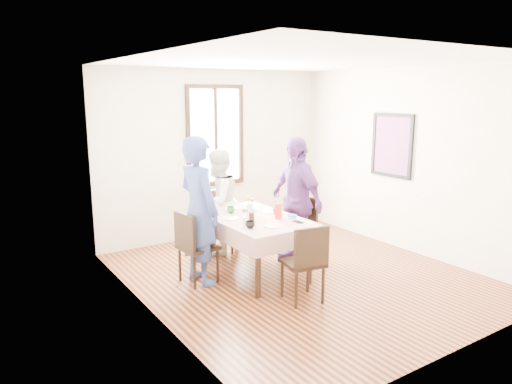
% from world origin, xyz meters
% --- Properties ---
extents(ground, '(4.50, 4.50, 0.00)m').
position_xyz_m(ground, '(0.00, 0.00, 0.00)').
color(ground, black).
rests_on(ground, ground).
extents(back_wall, '(4.00, 0.00, 4.00)m').
position_xyz_m(back_wall, '(0.00, 2.25, 1.35)').
color(back_wall, beige).
rests_on(back_wall, ground).
extents(right_wall, '(0.00, 4.50, 4.50)m').
position_xyz_m(right_wall, '(2.00, 0.00, 1.35)').
color(right_wall, beige).
rests_on(right_wall, ground).
extents(window_frame, '(1.02, 0.06, 1.62)m').
position_xyz_m(window_frame, '(0.00, 2.23, 1.65)').
color(window_frame, black).
rests_on(window_frame, back_wall).
extents(window_pane, '(0.90, 0.02, 1.50)m').
position_xyz_m(window_pane, '(0.00, 2.24, 1.65)').
color(window_pane, white).
rests_on(window_pane, back_wall).
extents(art_poster, '(0.04, 0.76, 0.96)m').
position_xyz_m(art_poster, '(1.98, 0.30, 1.55)').
color(art_poster, red).
rests_on(art_poster, right_wall).
extents(dining_table, '(0.88, 1.47, 0.75)m').
position_xyz_m(dining_table, '(-0.45, 0.40, 0.38)').
color(dining_table, black).
rests_on(dining_table, ground).
extents(tablecloth, '(1.00, 1.59, 0.01)m').
position_xyz_m(tablecloth, '(-0.45, 0.40, 0.76)').
color(tablecloth, '#5A0D0C').
rests_on(tablecloth, dining_table).
extents(chair_left, '(0.47, 0.47, 0.91)m').
position_xyz_m(chair_left, '(-1.19, 0.54, 0.46)').
color(chair_left, black).
rests_on(chair_left, ground).
extents(chair_right, '(0.47, 0.47, 0.91)m').
position_xyz_m(chair_right, '(0.29, 0.45, 0.46)').
color(chair_right, black).
rests_on(chair_right, ground).
extents(chair_far, '(0.46, 0.46, 0.91)m').
position_xyz_m(chair_far, '(-0.45, 1.41, 0.46)').
color(chair_far, black).
rests_on(chair_far, ground).
extents(chair_near, '(0.49, 0.49, 0.91)m').
position_xyz_m(chair_near, '(-0.45, -0.61, 0.46)').
color(chair_near, black).
rests_on(chair_near, ground).
extents(person_left, '(0.51, 0.71, 1.84)m').
position_xyz_m(person_left, '(-1.17, 0.54, 0.92)').
color(person_left, navy).
rests_on(person_left, ground).
extents(person_far, '(0.92, 0.84, 1.55)m').
position_xyz_m(person_far, '(-0.45, 1.39, 0.77)').
color(person_far, silver).
rests_on(person_far, ground).
extents(person_right, '(0.45, 1.04, 1.76)m').
position_xyz_m(person_right, '(0.27, 0.45, 0.88)').
color(person_right, '#5D3373').
rests_on(person_right, ground).
extents(mug_black, '(0.13, 0.13, 0.09)m').
position_xyz_m(mug_black, '(-0.77, -0.00, 0.81)').
color(mug_black, black).
rests_on(mug_black, tablecloth).
extents(mug_flag, '(0.12, 0.12, 0.09)m').
position_xyz_m(mug_flag, '(-0.16, 0.31, 0.81)').
color(mug_flag, red).
rests_on(mug_flag, tablecloth).
extents(mug_green, '(0.15, 0.15, 0.08)m').
position_xyz_m(mug_green, '(-0.58, 0.76, 0.80)').
color(mug_green, '#0C7226').
rests_on(mug_green, tablecloth).
extents(serving_bowl, '(0.24, 0.24, 0.05)m').
position_xyz_m(serving_bowl, '(-0.32, 0.75, 0.79)').
color(serving_bowl, white).
rests_on(serving_bowl, tablecloth).
extents(juice_carton, '(0.06, 0.06, 0.20)m').
position_xyz_m(juice_carton, '(-0.24, 0.15, 0.86)').
color(juice_carton, red).
rests_on(juice_carton, tablecloth).
extents(butter_tub, '(0.11, 0.11, 0.05)m').
position_xyz_m(butter_tub, '(-0.13, 0.02, 0.79)').
color(butter_tub, white).
rests_on(butter_tub, tablecloth).
extents(jam_jar, '(0.07, 0.07, 0.09)m').
position_xyz_m(jam_jar, '(-0.56, 0.29, 0.81)').
color(jam_jar, black).
rests_on(jam_jar, tablecloth).
extents(drinking_glass, '(0.06, 0.06, 0.09)m').
position_xyz_m(drinking_glass, '(-0.72, 0.18, 0.81)').
color(drinking_glass, silver).
rests_on(drinking_glass, tablecloth).
extents(smartphone, '(0.07, 0.14, 0.01)m').
position_xyz_m(smartphone, '(-0.13, -0.11, 0.77)').
color(smartphone, black).
rests_on(smartphone, tablecloth).
extents(flower_vase, '(0.08, 0.08, 0.16)m').
position_xyz_m(flower_vase, '(-0.47, 0.46, 0.84)').
color(flower_vase, silver).
rests_on(flower_vase, tablecloth).
extents(plate_left, '(0.20, 0.20, 0.01)m').
position_xyz_m(plate_left, '(-0.75, 0.50, 0.77)').
color(plate_left, white).
rests_on(plate_left, tablecloth).
extents(plate_right, '(0.20, 0.20, 0.01)m').
position_xyz_m(plate_right, '(-0.15, 0.50, 0.77)').
color(plate_right, white).
rests_on(plate_right, tablecloth).
extents(plate_far, '(0.20, 0.20, 0.01)m').
position_xyz_m(plate_far, '(-0.46, 0.97, 0.77)').
color(plate_far, white).
rests_on(plate_far, tablecloth).
extents(plate_near, '(0.20, 0.20, 0.01)m').
position_xyz_m(plate_near, '(-0.51, -0.09, 0.77)').
color(plate_near, white).
rests_on(plate_near, tablecloth).
extents(butter_lid, '(0.12, 0.12, 0.01)m').
position_xyz_m(butter_lid, '(-0.13, 0.02, 0.82)').
color(butter_lid, blue).
rests_on(butter_lid, butter_tub).
extents(flower_bunch, '(0.09, 0.09, 0.10)m').
position_xyz_m(flower_bunch, '(-0.47, 0.46, 0.97)').
color(flower_bunch, yellow).
rests_on(flower_bunch, flower_vase).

